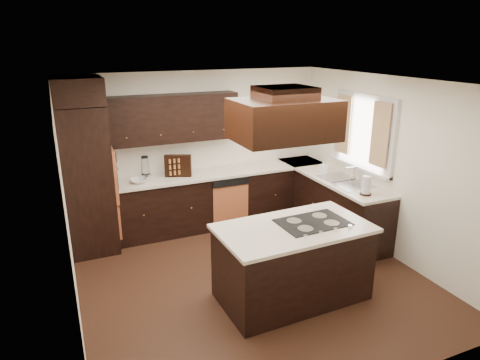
# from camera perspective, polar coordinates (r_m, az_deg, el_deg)

# --- Properties ---
(floor) EXTENTS (4.20, 4.20, 0.02)m
(floor) POSITION_cam_1_polar(r_m,az_deg,el_deg) (5.72, 1.51, -13.01)
(floor) COLOR #4E2C1B
(floor) RESTS_ON ground
(ceiling) EXTENTS (4.20, 4.20, 0.02)m
(ceiling) POSITION_cam_1_polar(r_m,az_deg,el_deg) (4.91, 1.76, 13.04)
(ceiling) COLOR white
(ceiling) RESTS_ON ground
(wall_back) EXTENTS (4.20, 0.02, 2.50)m
(wall_back) POSITION_cam_1_polar(r_m,az_deg,el_deg) (7.06, -5.64, 4.19)
(wall_back) COLOR white
(wall_back) RESTS_ON ground
(wall_front) EXTENTS (4.20, 0.02, 2.50)m
(wall_front) POSITION_cam_1_polar(r_m,az_deg,el_deg) (3.55, 16.49, -11.31)
(wall_front) COLOR white
(wall_front) RESTS_ON ground
(wall_left) EXTENTS (0.02, 4.20, 2.50)m
(wall_left) POSITION_cam_1_polar(r_m,az_deg,el_deg) (4.74, -22.23, -4.27)
(wall_left) COLOR white
(wall_left) RESTS_ON ground
(wall_right) EXTENTS (0.02, 4.20, 2.50)m
(wall_right) POSITION_cam_1_polar(r_m,az_deg,el_deg) (6.33, 19.23, 1.57)
(wall_right) COLOR white
(wall_right) RESTS_ON ground
(oven_column) EXTENTS (0.65, 0.75, 2.12)m
(oven_column) POSITION_cam_1_polar(r_m,az_deg,el_deg) (6.42, -19.66, -0.02)
(oven_column) COLOR black
(oven_column) RESTS_ON floor
(wall_oven_face) EXTENTS (0.05, 0.62, 0.78)m
(wall_oven_face) POSITION_cam_1_polar(r_m,az_deg,el_deg) (6.43, -16.62, 0.88)
(wall_oven_face) COLOR #D46B3E
(wall_oven_face) RESTS_ON oven_column
(base_cabinets_back) EXTENTS (2.93, 0.60, 0.88)m
(base_cabinets_back) POSITION_cam_1_polar(r_m,az_deg,el_deg) (7.04, -4.39, -2.75)
(base_cabinets_back) COLOR black
(base_cabinets_back) RESTS_ON floor
(base_cabinets_right) EXTENTS (0.60, 2.40, 0.88)m
(base_cabinets_right) POSITION_cam_1_polar(r_m,az_deg,el_deg) (7.05, 11.80, -3.06)
(base_cabinets_right) COLOR black
(base_cabinets_right) RESTS_ON floor
(countertop_back) EXTENTS (2.93, 0.63, 0.04)m
(countertop_back) POSITION_cam_1_polar(r_m,az_deg,el_deg) (6.87, -4.44, 0.79)
(countertop_back) COLOR silver
(countertop_back) RESTS_ON base_cabinets_back
(countertop_right) EXTENTS (0.63, 2.40, 0.04)m
(countertop_right) POSITION_cam_1_polar(r_m,az_deg,el_deg) (6.89, 11.95, 0.49)
(countertop_right) COLOR silver
(countertop_right) RESTS_ON base_cabinets_right
(upper_cabinets) EXTENTS (2.00, 0.34, 0.72)m
(upper_cabinets) POSITION_cam_1_polar(r_m,az_deg,el_deg) (6.66, -8.86, 8.13)
(upper_cabinets) COLOR black
(upper_cabinets) RESTS_ON wall_back
(dishwasher_front) EXTENTS (0.60, 0.05, 0.72)m
(dishwasher_front) POSITION_cam_1_polar(r_m,az_deg,el_deg) (6.89, -1.26, -3.56)
(dishwasher_front) COLOR #D46B3E
(dishwasher_front) RESTS_ON floor
(window_frame) EXTENTS (0.06, 1.32, 1.12)m
(window_frame) POSITION_cam_1_polar(r_m,az_deg,el_deg) (6.61, 16.15, 6.13)
(window_frame) COLOR silver
(window_frame) RESTS_ON wall_right
(window_pane) EXTENTS (0.00, 1.20, 1.00)m
(window_pane) POSITION_cam_1_polar(r_m,az_deg,el_deg) (6.62, 16.34, 6.15)
(window_pane) COLOR white
(window_pane) RESTS_ON wall_right
(curtain_left) EXTENTS (0.02, 0.34, 0.90)m
(curtain_left) POSITION_cam_1_polar(r_m,az_deg,el_deg) (6.25, 18.18, 5.75)
(curtain_left) COLOR beige
(curtain_left) RESTS_ON wall_right
(curtain_right) EXTENTS (0.02, 0.34, 0.90)m
(curtain_right) POSITION_cam_1_polar(r_m,az_deg,el_deg) (6.88, 13.59, 7.23)
(curtain_right) COLOR beige
(curtain_right) RESTS_ON wall_right
(sink_rim) EXTENTS (0.52, 0.84, 0.01)m
(sink_rim) POSITION_cam_1_polar(r_m,az_deg,el_deg) (6.63, 13.79, -0.15)
(sink_rim) COLOR silver
(sink_rim) RESTS_ON countertop_right
(island) EXTENTS (1.72, 0.98, 0.88)m
(island) POSITION_cam_1_polar(r_m,az_deg,el_deg) (5.16, 6.99, -11.04)
(island) COLOR black
(island) RESTS_ON floor
(island_top) EXTENTS (1.79, 1.04, 0.04)m
(island_top) POSITION_cam_1_polar(r_m,az_deg,el_deg) (4.96, 7.20, -6.40)
(island_top) COLOR silver
(island_top) RESTS_ON island
(cooktop) EXTENTS (0.82, 0.56, 0.01)m
(cooktop) POSITION_cam_1_polar(r_m,az_deg,el_deg) (5.08, 9.67, -5.58)
(cooktop) COLOR black
(cooktop) RESTS_ON island_top
(range_hood) EXTENTS (1.05, 0.72, 0.42)m
(range_hood) POSITION_cam_1_polar(r_m,az_deg,el_deg) (4.51, 5.88, 8.01)
(range_hood) COLOR black
(range_hood) RESTS_ON ceiling
(hood_duct) EXTENTS (0.55, 0.50, 0.13)m
(hood_duct) POSITION_cam_1_polar(r_m,az_deg,el_deg) (4.47, 5.99, 11.48)
(hood_duct) COLOR black
(hood_duct) RESTS_ON ceiling
(blender_base) EXTENTS (0.15, 0.15, 0.10)m
(blender_base) POSITION_cam_1_polar(r_m,az_deg,el_deg) (6.61, -12.42, 0.32)
(blender_base) COLOR silver
(blender_base) RESTS_ON countertop_back
(blender_pitcher) EXTENTS (0.13, 0.13, 0.26)m
(blender_pitcher) POSITION_cam_1_polar(r_m,az_deg,el_deg) (6.55, -12.53, 1.82)
(blender_pitcher) COLOR silver
(blender_pitcher) RESTS_ON blender_base
(spice_rack) EXTENTS (0.42, 0.25, 0.34)m
(spice_rack) POSITION_cam_1_polar(r_m,az_deg,el_deg) (6.70, -8.26, 1.89)
(spice_rack) COLOR black
(spice_rack) RESTS_ON countertop_back
(mixing_bowl) EXTENTS (0.28, 0.28, 0.06)m
(mixing_bowl) POSITION_cam_1_polar(r_m,az_deg,el_deg) (6.54, -13.30, -0.10)
(mixing_bowl) COLOR silver
(mixing_bowl) RESTS_ON countertop_back
(soap_bottle) EXTENTS (0.12, 0.12, 0.22)m
(soap_bottle) POSITION_cam_1_polar(r_m,az_deg,el_deg) (6.93, 11.05, 1.74)
(soap_bottle) COLOR silver
(soap_bottle) RESTS_ON countertop_right
(paper_towel) EXTENTS (0.16, 0.16, 0.27)m
(paper_towel) POSITION_cam_1_polar(r_m,az_deg,el_deg) (6.09, 16.48, -0.71)
(paper_towel) COLOR silver
(paper_towel) RESTS_ON countertop_right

